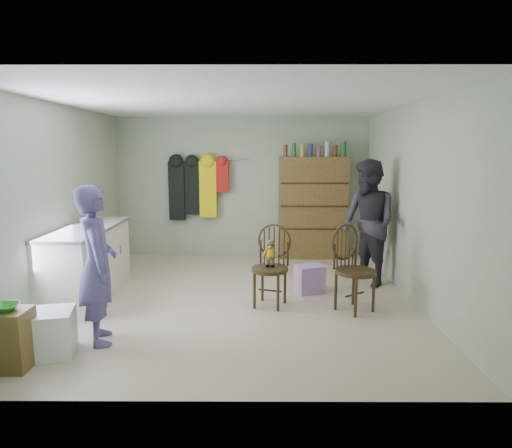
{
  "coord_description": "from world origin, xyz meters",
  "views": [
    {
      "loc": [
        0.28,
        -5.75,
        1.93
      ],
      "look_at": [
        0.25,
        0.2,
        0.95
      ],
      "focal_mm": 32.0,
      "sensor_mm": 36.0,
      "label": 1
    }
  ],
  "objects_px": {
    "counter": "(87,263)",
    "chair_far": "(352,265)",
    "chair_front": "(271,261)",
    "dresser": "(313,207)"
  },
  "relations": [
    {
      "from": "chair_far",
      "to": "dresser",
      "type": "distance_m",
      "value": 2.76
    },
    {
      "from": "dresser",
      "to": "counter",
      "type": "bearing_deg",
      "value": -144.32
    },
    {
      "from": "counter",
      "to": "dresser",
      "type": "distance_m",
      "value": 3.96
    },
    {
      "from": "counter",
      "to": "dresser",
      "type": "bearing_deg",
      "value": 35.68
    },
    {
      "from": "counter",
      "to": "chair_far",
      "type": "xyz_separation_m",
      "value": [
        3.35,
        -0.43,
        0.09
      ]
    },
    {
      "from": "counter",
      "to": "chair_far",
      "type": "bearing_deg",
      "value": -7.37
    },
    {
      "from": "counter",
      "to": "chair_front",
      "type": "distance_m",
      "value": 2.41
    },
    {
      "from": "chair_front",
      "to": "dresser",
      "type": "relative_size",
      "value": 0.49
    },
    {
      "from": "chair_far",
      "to": "dresser",
      "type": "relative_size",
      "value": 0.51
    },
    {
      "from": "chair_far",
      "to": "chair_front",
      "type": "bearing_deg",
      "value": 134.07
    }
  ]
}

